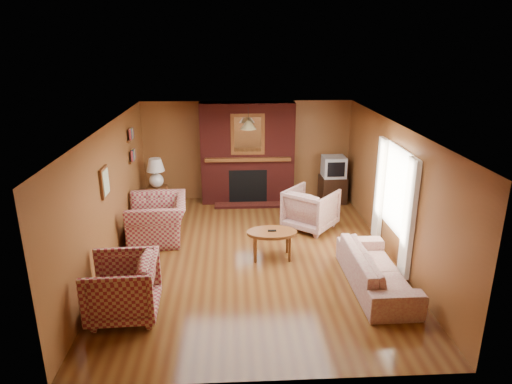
{
  "coord_description": "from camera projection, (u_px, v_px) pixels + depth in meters",
  "views": [
    {
      "loc": [
        -0.36,
        -7.57,
        3.79
      ],
      "look_at": [
        0.07,
        0.6,
        1.03
      ],
      "focal_mm": 32.0,
      "sensor_mm": 36.0,
      "label": 1
    }
  ],
  "objects": [
    {
      "name": "fireplace",
      "position": [
        247.0,
        154.0,
        10.84
      ],
      "size": [
        2.2,
        0.82,
        2.4
      ],
      "color": "#4C1410",
      "rests_on": "floor"
    },
    {
      "name": "botanical_print",
      "position": [
        105.0,
        182.0,
        7.49
      ],
      "size": [
        0.05,
        0.4,
        0.5
      ],
      "color": "brown",
      "rests_on": "wall_left"
    },
    {
      "name": "ceiling",
      "position": [
        253.0,
        126.0,
        7.62
      ],
      "size": [
        6.5,
        6.5,
        0.0
      ],
      "primitive_type": "plane",
      "rotation": [
        3.14,
        0.0,
        0.0
      ],
      "color": "silver",
      "rests_on": "wall_back"
    },
    {
      "name": "floor",
      "position": [
        254.0,
        255.0,
        8.39
      ],
      "size": [
        6.5,
        6.5,
        0.0
      ],
      "primitive_type": "plane",
      "color": "#4F2811",
      "rests_on": "ground"
    },
    {
      "name": "wall_front",
      "position": [
        268.0,
        291.0,
        4.93
      ],
      "size": [
        6.5,
        0.0,
        6.5
      ],
      "primitive_type": "plane",
      "rotation": [
        -1.57,
        0.0,
        0.0
      ],
      "color": "brown",
      "rests_on": "floor"
    },
    {
      "name": "tv_stand",
      "position": [
        332.0,
        189.0,
        11.04
      ],
      "size": [
        0.63,
        0.58,
        0.65
      ],
      "primitive_type": "cube",
      "rotation": [
        0.0,
        0.0,
        0.07
      ],
      "color": "black",
      "rests_on": "floor"
    },
    {
      "name": "bookshelf",
      "position": [
        133.0,
        145.0,
        9.53
      ],
      "size": [
        0.09,
        0.55,
        0.71
      ],
      "color": "brown",
      "rests_on": "wall_left"
    },
    {
      "name": "floral_armchair",
      "position": [
        311.0,
        209.0,
        9.47
      ],
      "size": [
        1.31,
        1.31,
        0.86
      ],
      "primitive_type": "imported",
      "rotation": [
        0.0,
        0.0,
        2.45
      ],
      "color": "#B5AD8C",
      "rests_on": "floor"
    },
    {
      "name": "plaid_loveseat",
      "position": [
        158.0,
        219.0,
        8.96
      ],
      "size": [
        1.24,
        1.38,
        0.83
      ],
      "primitive_type": "imported",
      "rotation": [
        0.0,
        0.0,
        -1.48
      ],
      "color": "maroon",
      "rests_on": "floor"
    },
    {
      "name": "plaid_armchair",
      "position": [
        122.0,
        288.0,
        6.44
      ],
      "size": [
        1.02,
        1.0,
        0.89
      ],
      "primitive_type": "imported",
      "rotation": [
        0.0,
        0.0,
        -1.53
      ],
      "color": "maroon",
      "rests_on": "floor"
    },
    {
      "name": "wall_back",
      "position": [
        247.0,
        151.0,
        11.08
      ],
      "size": [
        6.5,
        0.0,
        6.5
      ],
      "primitive_type": "plane",
      "rotation": [
        1.57,
        0.0,
        0.0
      ],
      "color": "brown",
      "rests_on": "floor"
    },
    {
      "name": "side_table",
      "position": [
        158.0,
        199.0,
        10.51
      ],
      "size": [
        0.44,
        0.44,
        0.56
      ],
      "primitive_type": "cube",
      "rotation": [
        0.0,
        0.0,
        -0.06
      ],
      "color": "brown",
      "rests_on": "floor"
    },
    {
      "name": "pendant_light",
      "position": [
        248.0,
        125.0,
        9.93
      ],
      "size": [
        0.36,
        0.36,
        0.48
      ],
      "color": "black",
      "rests_on": "ceiling"
    },
    {
      "name": "crt_tv",
      "position": [
        334.0,
        167.0,
        10.86
      ],
      "size": [
        0.54,
        0.54,
        0.49
      ],
      "color": "#ABAFB3",
      "rests_on": "tv_stand"
    },
    {
      "name": "floral_sofa",
      "position": [
        376.0,
        270.0,
        7.25
      ],
      "size": [
        0.83,
        2.07,
        0.6
      ],
      "primitive_type": "imported",
      "rotation": [
        0.0,
        0.0,
        1.58
      ],
      "color": "#B5AD8C",
      "rests_on": "floor"
    },
    {
      "name": "coffee_table",
      "position": [
        272.0,
        234.0,
        8.17
      ],
      "size": [
        0.91,
        0.56,
        0.54
      ],
      "color": "brown",
      "rests_on": "floor"
    },
    {
      "name": "wall_left",
      "position": [
        109.0,
        196.0,
        7.88
      ],
      "size": [
        0.0,
        6.5,
        6.5
      ],
      "primitive_type": "plane",
      "rotation": [
        1.57,
        0.0,
        1.57
      ],
      "color": "brown",
      "rests_on": "floor"
    },
    {
      "name": "wall_right",
      "position": [
        393.0,
        191.0,
        8.14
      ],
      "size": [
        0.0,
        6.5,
        6.5
      ],
      "primitive_type": "plane",
      "rotation": [
        1.57,
        0.0,
        -1.57
      ],
      "color": "brown",
      "rests_on": "floor"
    },
    {
      "name": "window_right",
      "position": [
        394.0,
        199.0,
        7.97
      ],
      "size": [
        0.1,
        1.85,
        2.0
      ],
      "color": "beige",
      "rests_on": "wall_right"
    },
    {
      "name": "table_lamp",
      "position": [
        156.0,
        171.0,
        10.3
      ],
      "size": [
        0.41,
        0.41,
        0.68
      ],
      "color": "silver",
      "rests_on": "side_table"
    }
  ]
}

